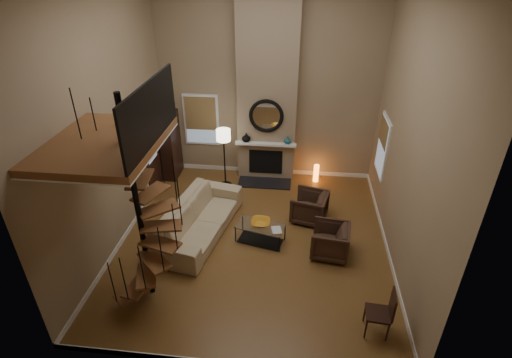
# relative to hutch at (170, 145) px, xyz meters

# --- Properties ---
(ground) EXTENTS (6.00, 6.50, 0.01)m
(ground) POSITION_rel_hutch_xyz_m (2.76, -2.80, -0.95)
(ground) COLOR olive
(ground) RESTS_ON ground
(back_wall) EXTENTS (6.00, 0.02, 5.50)m
(back_wall) POSITION_rel_hutch_xyz_m (2.76, 0.45, 1.80)
(back_wall) COLOR #998362
(back_wall) RESTS_ON ground
(front_wall) EXTENTS (6.00, 0.02, 5.50)m
(front_wall) POSITION_rel_hutch_xyz_m (2.76, -6.05, 1.80)
(front_wall) COLOR #998362
(front_wall) RESTS_ON ground
(left_wall) EXTENTS (0.02, 6.50, 5.50)m
(left_wall) POSITION_rel_hutch_xyz_m (-0.24, -2.80, 1.80)
(left_wall) COLOR #998362
(left_wall) RESTS_ON ground
(right_wall) EXTENTS (0.02, 6.50, 5.50)m
(right_wall) POSITION_rel_hutch_xyz_m (5.76, -2.80, 1.80)
(right_wall) COLOR #998362
(right_wall) RESTS_ON ground
(baseboard_back) EXTENTS (6.00, 0.02, 0.12)m
(baseboard_back) POSITION_rel_hutch_xyz_m (2.76, 0.44, -0.89)
(baseboard_back) COLOR white
(baseboard_back) RESTS_ON ground
(baseboard_left) EXTENTS (0.02, 6.50, 0.12)m
(baseboard_left) POSITION_rel_hutch_xyz_m (-0.23, -2.80, -0.89)
(baseboard_left) COLOR white
(baseboard_left) RESTS_ON ground
(baseboard_right) EXTENTS (0.02, 6.50, 0.12)m
(baseboard_right) POSITION_rel_hutch_xyz_m (5.75, -2.80, -0.89)
(baseboard_right) COLOR white
(baseboard_right) RESTS_ON ground
(chimney_breast) EXTENTS (1.60, 0.38, 5.50)m
(chimney_breast) POSITION_rel_hutch_xyz_m (2.76, 0.26, 1.80)
(chimney_breast) COLOR #90795D
(chimney_breast) RESTS_ON ground
(hearth) EXTENTS (1.50, 0.60, 0.04)m
(hearth) POSITION_rel_hutch_xyz_m (2.76, -0.23, -0.93)
(hearth) COLOR black
(hearth) RESTS_ON ground
(firebox) EXTENTS (0.95, 0.02, 0.72)m
(firebox) POSITION_rel_hutch_xyz_m (2.76, 0.06, -0.40)
(firebox) COLOR black
(firebox) RESTS_ON chimney_breast
(mantel) EXTENTS (1.70, 0.18, 0.06)m
(mantel) POSITION_rel_hutch_xyz_m (2.76, -0.02, 0.20)
(mantel) COLOR white
(mantel) RESTS_ON chimney_breast
(mirror_frame) EXTENTS (0.94, 0.10, 0.94)m
(mirror_frame) POSITION_rel_hutch_xyz_m (2.76, 0.04, 1.00)
(mirror_frame) COLOR black
(mirror_frame) RESTS_ON chimney_breast
(mirror_disc) EXTENTS (0.80, 0.01, 0.80)m
(mirror_disc) POSITION_rel_hutch_xyz_m (2.76, 0.05, 1.00)
(mirror_disc) COLOR white
(mirror_disc) RESTS_ON chimney_breast
(vase_left) EXTENTS (0.24, 0.24, 0.25)m
(vase_left) POSITION_rel_hutch_xyz_m (2.21, 0.02, 0.35)
(vase_left) COLOR black
(vase_left) RESTS_ON mantel
(vase_right) EXTENTS (0.20, 0.20, 0.21)m
(vase_right) POSITION_rel_hutch_xyz_m (3.36, 0.02, 0.33)
(vase_right) COLOR #195359
(vase_right) RESTS_ON mantel
(window_back) EXTENTS (1.02, 0.06, 1.52)m
(window_back) POSITION_rel_hutch_xyz_m (0.86, 0.42, 0.67)
(window_back) COLOR white
(window_back) RESTS_ON back_wall
(window_right) EXTENTS (0.06, 1.02, 1.52)m
(window_right) POSITION_rel_hutch_xyz_m (5.74, -0.80, 0.68)
(window_right) COLOR white
(window_right) RESTS_ON right_wall
(entry_door) EXTENTS (0.10, 1.05, 2.16)m
(entry_door) POSITION_rel_hutch_xyz_m (-0.19, -1.00, 0.10)
(entry_door) COLOR white
(entry_door) RESTS_ON ground
(loft) EXTENTS (1.70, 2.20, 1.09)m
(loft) POSITION_rel_hutch_xyz_m (0.72, -4.60, 2.29)
(loft) COLOR brown
(loft) RESTS_ON left_wall
(spiral_stair) EXTENTS (1.47, 1.47, 4.06)m
(spiral_stair) POSITION_rel_hutch_xyz_m (0.98, -4.59, 0.83)
(spiral_stair) COLOR black
(spiral_stair) RESTS_ON ground
(hutch) EXTENTS (0.41, 0.87, 1.93)m
(hutch) POSITION_rel_hutch_xyz_m (0.00, 0.00, 0.00)
(hutch) COLOR black
(hutch) RESTS_ON ground
(sofa) EXTENTS (1.64, 3.02, 0.84)m
(sofa) POSITION_rel_hutch_xyz_m (1.46, -2.62, -0.55)
(sofa) COLOR tan
(sofa) RESTS_ON ground
(armchair_near) EXTENTS (1.00, 0.98, 0.75)m
(armchair_near) POSITION_rel_hutch_xyz_m (4.09, -1.84, -0.60)
(armchair_near) COLOR #3F281D
(armchair_near) RESTS_ON ground
(armchair_far) EXTENTS (0.89, 0.87, 0.73)m
(armchair_far) POSITION_rel_hutch_xyz_m (4.53, -3.09, -0.60)
(armchair_far) COLOR #3F281D
(armchair_far) RESTS_ON ground
(coffee_table) EXTENTS (1.18, 0.78, 0.43)m
(coffee_table) POSITION_rel_hutch_xyz_m (2.91, -2.84, -0.67)
(coffee_table) COLOR silver
(coffee_table) RESTS_ON ground
(bowl) EXTENTS (0.43, 0.43, 0.11)m
(bowl) POSITION_rel_hutch_xyz_m (2.91, -2.79, -0.45)
(bowl) COLOR gold
(bowl) RESTS_ON coffee_table
(book) EXTENTS (0.27, 0.32, 0.03)m
(book) POSITION_rel_hutch_xyz_m (3.26, -2.99, -0.49)
(book) COLOR gray
(book) RESTS_ON coffee_table
(floor_lamp) EXTENTS (0.38, 0.38, 1.70)m
(floor_lamp) POSITION_rel_hutch_xyz_m (1.67, -0.44, 0.46)
(floor_lamp) COLOR black
(floor_lamp) RESTS_ON ground
(accent_lamp) EXTENTS (0.15, 0.15, 0.53)m
(accent_lamp) POSITION_rel_hutch_xyz_m (4.22, 0.08, -0.70)
(accent_lamp) COLOR orange
(accent_lamp) RESTS_ON ground
(side_chair) EXTENTS (0.45, 0.43, 0.92)m
(side_chair) POSITION_rel_hutch_xyz_m (5.25, -5.08, -0.42)
(side_chair) COLOR black
(side_chair) RESTS_ON ground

